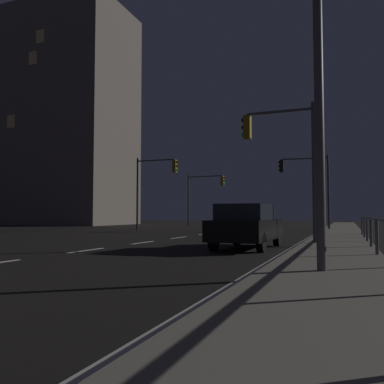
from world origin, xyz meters
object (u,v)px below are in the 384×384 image
at_px(traffic_light_far_right, 204,189).
at_px(traffic_light_far_left, 154,179).
at_px(traffic_light_far_center, 307,177).
at_px(traffic_light_mid_left, 282,146).
at_px(building_distant, 37,121).
at_px(car, 247,225).
at_px(street_lamp_far_end, 308,43).

distance_m(traffic_light_far_right, traffic_light_far_left, 10.71).
relative_size(traffic_light_far_center, traffic_light_far_right, 1.05).
relative_size(traffic_light_mid_left, building_distant, 0.21).
bearing_deg(building_distant, traffic_light_mid_left, -35.52).
relative_size(car, traffic_light_far_left, 0.78).
relative_size(car, traffic_light_far_center, 0.79).
distance_m(street_lamp_far_end, building_distant, 48.99).
distance_m(traffic_light_far_left, building_distant, 27.03).
distance_m(traffic_light_mid_left, building_distant, 42.76).
xyz_separation_m(traffic_light_mid_left, traffic_light_far_left, (-11.60, 12.15, 0.06)).
relative_size(car, street_lamp_far_end, 0.61).
bearing_deg(building_distant, traffic_light_far_left, -28.41).
bearing_deg(traffic_light_far_right, traffic_light_mid_left, -63.84).
bearing_deg(traffic_light_far_left, street_lamp_far_end, -56.79).
relative_size(traffic_light_far_right, street_lamp_far_end, 0.73).
height_order(traffic_light_far_right, building_distant, building_distant).
relative_size(car, traffic_light_far_right, 0.83).
relative_size(traffic_light_mid_left, traffic_light_far_left, 0.96).
bearing_deg(traffic_light_far_right, street_lamp_far_end, -67.37).
height_order(car, traffic_light_far_right, traffic_light_far_right).
xyz_separation_m(traffic_light_far_center, traffic_light_mid_left, (0.47, -15.80, -0.17)).
bearing_deg(street_lamp_far_end, car, 113.17).
bearing_deg(traffic_light_far_right, car, -67.51).
bearing_deg(traffic_light_far_center, car, -91.74).
bearing_deg(traffic_light_far_left, car, -52.85).
distance_m(traffic_light_far_right, building_distant, 24.61).
height_order(car, traffic_light_far_left, traffic_light_far_left).
xyz_separation_m(car, traffic_light_mid_left, (1.01, 1.83, 3.07)).
bearing_deg(car, traffic_light_mid_left, 61.22).
bearing_deg(building_distant, traffic_light_far_right, -3.58).
relative_size(traffic_light_far_center, building_distant, 0.22).
distance_m(traffic_light_mid_left, street_lamp_far_end, 8.37).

